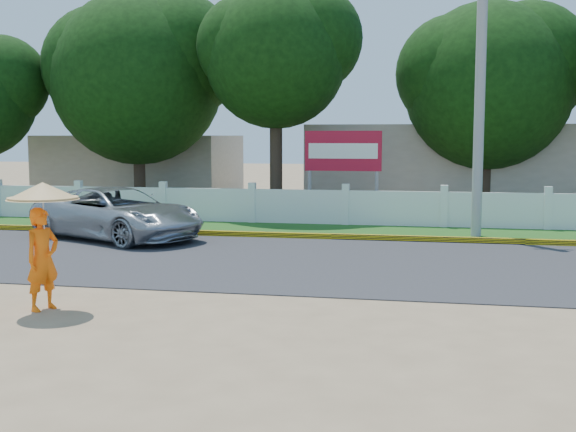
# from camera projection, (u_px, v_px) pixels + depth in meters

# --- Properties ---
(ground) EXTENTS (120.00, 120.00, 0.00)m
(ground) POSITION_uv_depth(u_px,v_px,m) (264.00, 309.00, 11.62)
(ground) COLOR #9E8460
(ground) RESTS_ON ground
(road) EXTENTS (60.00, 7.00, 0.02)m
(road) POSITION_uv_depth(u_px,v_px,m) (310.00, 261.00, 16.01)
(road) COLOR #38383A
(road) RESTS_ON ground
(grass_verge) EXTENTS (60.00, 3.50, 0.03)m
(grass_verge) POSITION_uv_depth(u_px,v_px,m) (340.00, 231.00, 21.13)
(grass_verge) COLOR #2D601E
(grass_verge) RESTS_ON ground
(curb) EXTENTS (40.00, 0.18, 0.16)m
(curb) POSITION_uv_depth(u_px,v_px,m) (332.00, 237.00, 19.46)
(curb) COLOR yellow
(curb) RESTS_ON ground
(fence) EXTENTS (40.00, 0.10, 1.10)m
(fence) POSITION_uv_depth(u_px,v_px,m) (346.00, 208.00, 22.48)
(fence) COLOR silver
(fence) RESTS_ON ground
(building_near) EXTENTS (10.00, 6.00, 3.20)m
(building_near) POSITION_uv_depth(u_px,v_px,m) (442.00, 166.00, 28.41)
(building_near) COLOR #B7AD99
(building_near) RESTS_ON ground
(building_far) EXTENTS (8.00, 5.00, 2.80)m
(building_far) POSITION_uv_depth(u_px,v_px,m) (142.00, 167.00, 31.93)
(building_far) COLOR #B7AD99
(building_far) RESTS_ON ground
(utility_pole) EXTENTS (0.28, 0.28, 7.82)m
(utility_pole) POSITION_uv_depth(u_px,v_px,m) (480.00, 94.00, 19.52)
(utility_pole) COLOR #959592
(utility_pole) RESTS_ON ground
(vehicle) EXTENTS (5.59, 4.26, 1.41)m
(vehicle) POSITION_uv_depth(u_px,v_px,m) (117.00, 214.00, 19.40)
(vehicle) COLOR #A6AAAE
(vehicle) RESTS_ON ground
(monk_with_parasol) EXTENTS (1.13, 1.13, 2.06)m
(monk_with_parasol) POSITION_uv_depth(u_px,v_px,m) (43.00, 227.00, 11.46)
(monk_with_parasol) COLOR #FF660D
(monk_with_parasol) RESTS_ON ground
(billboard) EXTENTS (2.50, 0.13, 2.95)m
(billboard) POSITION_uv_depth(u_px,v_px,m) (343.00, 156.00, 23.42)
(billboard) COLOR gray
(billboard) RESTS_ON ground
(tree_row) EXTENTS (39.03, 7.39, 8.28)m
(tree_row) POSITION_uv_depth(u_px,v_px,m) (497.00, 74.00, 24.19)
(tree_row) COLOR #473828
(tree_row) RESTS_ON ground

